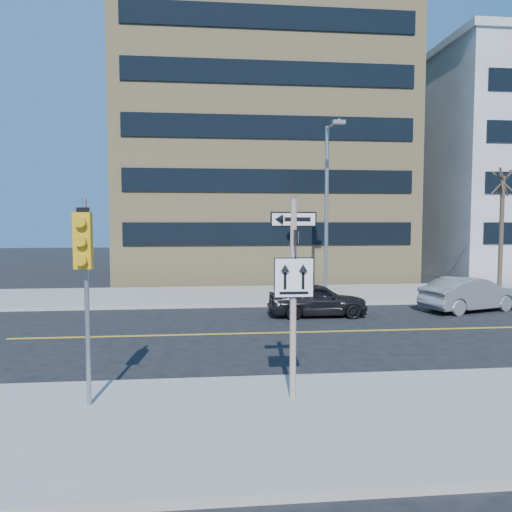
{
  "coord_description": "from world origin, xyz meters",
  "views": [
    {
      "loc": [
        -1.74,
        -12.23,
        3.71
      ],
      "look_at": [
        -0.08,
        4.0,
        2.57
      ],
      "focal_mm": 35.0,
      "sensor_mm": 36.0,
      "label": 1
    }
  ],
  "objects": [
    {
      "name": "building_brick",
      "position": [
        2.0,
        25.0,
        9.0
      ],
      "size": [
        18.0,
        18.0,
        18.0
      ],
      "primitive_type": "cube",
      "color": "tan",
      "rests_on": "ground"
    },
    {
      "name": "traffic_signal",
      "position": [
        -4.0,
        -2.66,
        3.03
      ],
      "size": [
        0.32,
        0.45,
        4.0
      ],
      "color": "gray",
      "rests_on": "near_sidewalk"
    },
    {
      "name": "parked_car_b",
      "position": [
        9.17,
        7.2,
        0.71
      ],
      "size": [
        2.71,
        4.56,
        1.42
      ],
      "primitive_type": "imported",
      "rotation": [
        0.0,
        0.0,
        1.87
      ],
      "color": "slate",
      "rests_on": "ground"
    },
    {
      "name": "parked_car_a",
      "position": [
        2.61,
        6.73,
        0.66
      ],
      "size": [
        1.63,
        3.88,
        1.31
      ],
      "primitive_type": "imported",
      "rotation": [
        0.0,
        0.0,
        1.55
      ],
      "color": "black",
      "rests_on": "ground"
    },
    {
      "name": "sign_pole",
      "position": [
        0.0,
        -2.51,
        2.44
      ],
      "size": [
        0.92,
        0.92,
        4.06
      ],
      "color": "silver",
      "rests_on": "near_sidewalk"
    },
    {
      "name": "ground",
      "position": [
        0.0,
        0.0,
        0.0
      ],
      "size": [
        120.0,
        120.0,
        0.0
      ],
      "primitive_type": "plane",
      "color": "black",
      "rests_on": "ground"
    },
    {
      "name": "street_tree_west",
      "position": [
        13.0,
        11.3,
        5.52
      ],
      "size": [
        1.8,
        1.8,
        6.35
      ],
      "color": "#362A20",
      "rests_on": "far_sidewalk"
    },
    {
      "name": "streetlight_a",
      "position": [
        4.0,
        10.76,
        4.76
      ],
      "size": [
        0.55,
        2.25,
        8.0
      ],
      "color": "gray",
      "rests_on": "far_sidewalk"
    }
  ]
}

